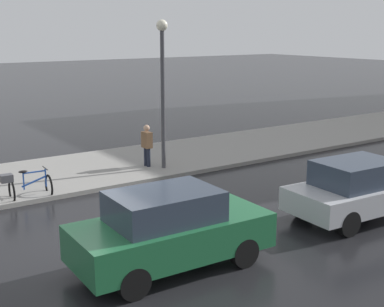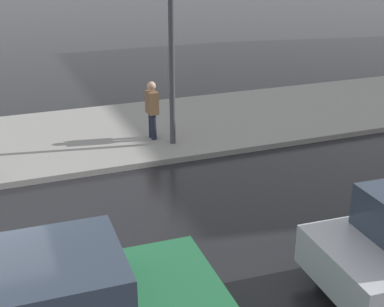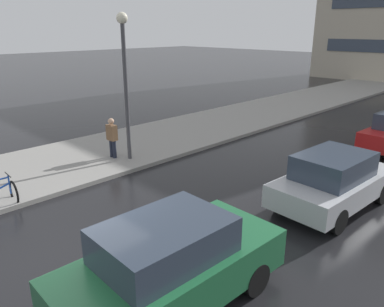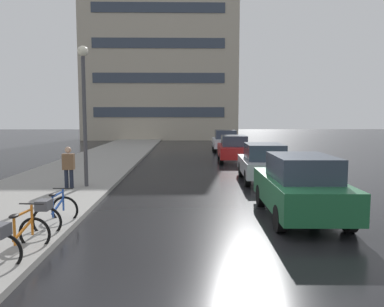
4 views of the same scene
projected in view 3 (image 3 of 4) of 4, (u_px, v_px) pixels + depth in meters
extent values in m
plane|color=black|center=(66.00, 275.00, 7.52)|extent=(140.00, 140.00, 0.00)
cube|color=gray|center=(199.00, 128.00, 18.21)|extent=(4.80, 60.00, 0.14)
torus|color=black|center=(14.00, 193.00, 10.41)|extent=(0.70, 0.10, 0.70)
cube|color=#234CA8|center=(9.00, 185.00, 10.28)|extent=(0.04, 0.04, 0.54)
cylinder|color=black|center=(8.00, 175.00, 10.18)|extent=(0.50, 0.06, 0.03)
cube|color=#1E6038|center=(173.00, 271.00, 6.50)|extent=(1.94, 4.21, 0.75)
cube|color=#2D3847|center=(164.00, 240.00, 6.17)|extent=(1.55, 2.23, 0.62)
cylinder|color=black|center=(194.00, 244.00, 8.01)|extent=(0.24, 0.65, 0.64)
cylinder|color=black|center=(255.00, 279.00, 6.89)|extent=(0.24, 0.65, 0.64)
cylinder|color=black|center=(84.00, 300.00, 6.34)|extent=(0.24, 0.65, 0.64)
cube|color=#B2B5BA|center=(334.00, 186.00, 10.19)|extent=(2.01, 4.03, 0.61)
cube|color=#2D3847|center=(334.00, 166.00, 9.89)|extent=(1.58, 2.15, 0.65)
cylinder|color=black|center=(328.00, 177.00, 11.62)|extent=(0.25, 0.65, 0.64)
cylinder|color=black|center=(381.00, 193.00, 10.49)|extent=(0.25, 0.65, 0.64)
cylinder|color=black|center=(282.00, 199.00, 10.08)|extent=(0.25, 0.65, 0.64)
cylinder|color=black|center=(338.00, 221.00, 8.95)|extent=(0.25, 0.65, 0.64)
cylinder|color=black|center=(366.00, 145.00, 14.74)|extent=(0.25, 0.65, 0.64)
cylinder|color=#1E2333|center=(112.00, 150.00, 13.87)|extent=(0.14, 0.14, 0.81)
cylinder|color=#1E2333|center=(115.00, 151.00, 13.75)|extent=(0.14, 0.14, 0.81)
cube|color=brown|center=(112.00, 133.00, 13.59)|extent=(0.41, 0.25, 0.57)
sphere|color=tan|center=(111.00, 121.00, 13.45)|extent=(0.22, 0.22, 0.22)
cylinder|color=#424247|center=(126.00, 96.00, 13.05)|extent=(0.14, 0.14, 4.86)
sphere|color=#F2EACC|center=(122.00, 18.00, 12.23)|extent=(0.38, 0.38, 0.38)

